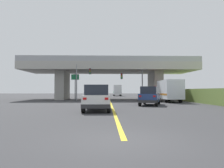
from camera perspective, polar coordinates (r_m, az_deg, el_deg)
name	(u,v)px	position (r m, az deg, el deg)	size (l,w,h in m)	color
ground	(109,99)	(38.02, -0.77, -4.23)	(160.00, 160.00, 0.00)	#353538
overpass_bridge	(109,71)	(38.15, -0.77, 3.48)	(30.29, 9.73, 7.26)	#A8A59E
lane_divider_stripe	(112,106)	(20.74, -0.04, -6.21)	(0.20, 28.33, 0.01)	yellow
suv_lead	(97,98)	(16.36, -4.15, -3.82)	(2.04, 4.67, 2.02)	silver
suv_crossing	(150,96)	(22.83, 10.41, -3.24)	(3.25, 4.93, 2.02)	navy
box_truck	(168,91)	(30.28, 15.24, -1.76)	(2.33, 7.21, 3.01)	red
sedan_oncoming	(103,93)	(47.43, -2.41, -2.53)	(2.04, 4.84, 2.02)	maroon
traffic_signal_nearside	(134,80)	(33.74, 6.23, 1.03)	(3.63, 0.36, 5.13)	#56595E
traffic_signal_farside	(81,78)	(33.49, -8.50, 1.73)	(2.40, 0.36, 5.80)	slate
highway_sign	(75,81)	(35.15, -10.14, 0.88)	(1.33, 0.17, 4.50)	#56595E
semi_truck_distant	(117,90)	(62.45, 1.43, -1.76)	(2.33, 6.60, 3.23)	navy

